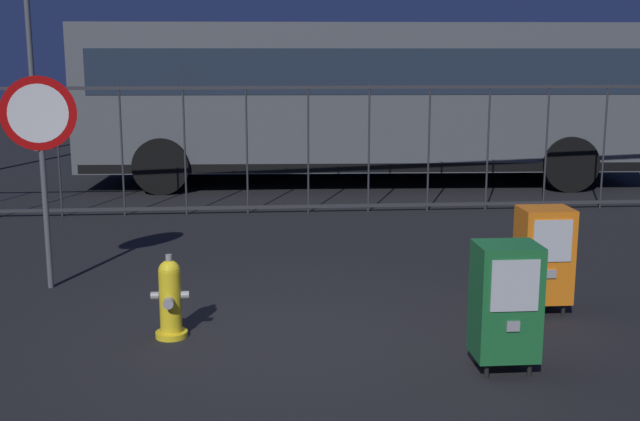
% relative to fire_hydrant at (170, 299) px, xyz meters
% --- Properties ---
extents(ground_plane, '(60.00, 60.00, 0.00)m').
position_rel_fire_hydrant_xyz_m(ground_plane, '(1.10, -0.13, -0.35)').
color(ground_plane, black).
extents(fire_hydrant, '(0.33, 0.32, 0.75)m').
position_rel_fire_hydrant_xyz_m(fire_hydrant, '(0.00, 0.00, 0.00)').
color(fire_hydrant, yellow).
rests_on(fire_hydrant, ground_plane).
extents(newspaper_box_primary, '(0.48, 0.42, 1.02)m').
position_rel_fire_hydrant_xyz_m(newspaper_box_primary, '(3.48, 0.41, 0.22)').
color(newspaper_box_primary, black).
rests_on(newspaper_box_primary, ground_plane).
extents(newspaper_box_secondary, '(0.48, 0.42, 1.02)m').
position_rel_fire_hydrant_xyz_m(newspaper_box_secondary, '(2.67, -0.96, 0.22)').
color(newspaper_box_secondary, black).
rests_on(newspaper_box_secondary, ground_plane).
extents(stop_sign, '(0.71, 0.31, 2.23)m').
position_rel_fire_hydrant_xyz_m(stop_sign, '(-1.44, 1.62, 1.25)').
color(stop_sign, '#4C4F54').
rests_on(stop_sign, ground_plane).
extents(fence_barrier, '(18.03, 0.04, 2.00)m').
position_rel_fire_hydrant_xyz_m(fence_barrier, '(1.10, 5.47, 0.67)').
color(fence_barrier, '#2D2D33').
rests_on(fence_barrier, ground_plane).
extents(bus_near, '(10.60, 3.16, 3.00)m').
position_rel_fire_hydrant_xyz_m(bus_near, '(2.80, 8.47, 1.36)').
color(bus_near, '#4C5156').
rests_on(bus_near, ground_plane).
extents(bus_far, '(10.50, 2.78, 3.00)m').
position_rel_fire_hydrant_xyz_m(bus_far, '(4.75, 12.38, 1.36)').
color(bus_far, '#19519E').
rests_on(bus_far, ground_plane).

